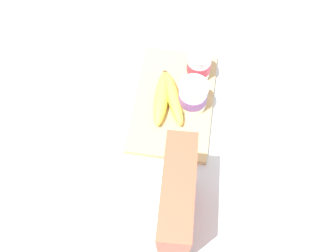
{
  "coord_description": "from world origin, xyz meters",
  "views": [
    {
      "loc": [
        0.48,
        0.05,
        0.81
      ],
      "look_at": [
        0.1,
        0.0,
        0.07
      ],
      "focal_mm": 37.69,
      "sensor_mm": 36.0,
      "label": 1
    }
  ],
  "objects_px": {
    "cutting_board": "(174,101)",
    "yogurt_cup_front": "(199,65)",
    "cereal_box": "(177,203)",
    "banana_bunch": "(166,98)",
    "yogurt_cup_back": "(193,96)"
  },
  "relations": [
    {
      "from": "cutting_board",
      "to": "yogurt_cup_front",
      "type": "height_order",
      "value": "yogurt_cup_front"
    },
    {
      "from": "cutting_board",
      "to": "yogurt_cup_front",
      "type": "xyz_separation_m",
      "value": [
        -0.09,
        0.05,
        0.05
      ]
    },
    {
      "from": "cutting_board",
      "to": "cereal_box",
      "type": "bearing_deg",
      "value": 8.72
    },
    {
      "from": "cutting_board",
      "to": "banana_bunch",
      "type": "relative_size",
      "value": 1.93
    },
    {
      "from": "cutting_board",
      "to": "yogurt_cup_front",
      "type": "bearing_deg",
      "value": 148.61
    },
    {
      "from": "yogurt_cup_front",
      "to": "yogurt_cup_back",
      "type": "distance_m",
      "value": 0.1
    },
    {
      "from": "yogurt_cup_front",
      "to": "banana_bunch",
      "type": "xyz_separation_m",
      "value": [
        0.1,
        -0.07,
        -0.03
      ]
    },
    {
      "from": "cutting_board",
      "to": "yogurt_cup_back",
      "type": "distance_m",
      "value": 0.07
    },
    {
      "from": "cutting_board",
      "to": "cereal_box",
      "type": "height_order",
      "value": "cereal_box"
    },
    {
      "from": "banana_bunch",
      "to": "yogurt_cup_back",
      "type": "bearing_deg",
      "value": 89.09
    },
    {
      "from": "cereal_box",
      "to": "yogurt_cup_back",
      "type": "relative_size",
      "value": 2.83
    },
    {
      "from": "cutting_board",
      "to": "yogurt_cup_front",
      "type": "distance_m",
      "value": 0.12
    },
    {
      "from": "cutting_board",
      "to": "cereal_box",
      "type": "xyz_separation_m",
      "value": [
        0.3,
        0.05,
        0.12
      ]
    },
    {
      "from": "yogurt_cup_front",
      "to": "cereal_box",
      "type": "bearing_deg",
      "value": -1.14
    },
    {
      "from": "yogurt_cup_front",
      "to": "banana_bunch",
      "type": "height_order",
      "value": "yogurt_cup_front"
    }
  ]
}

